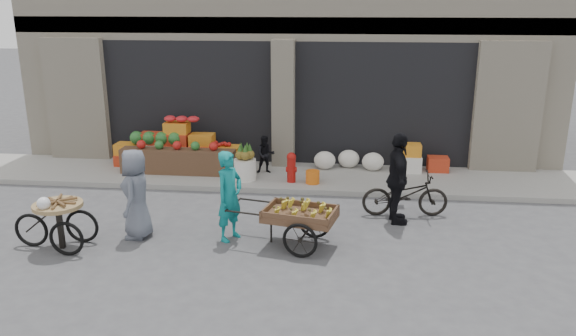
# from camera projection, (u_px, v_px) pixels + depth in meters

# --- Properties ---
(ground) EXTENTS (80.00, 80.00, 0.00)m
(ground) POSITION_uv_depth(u_px,v_px,m) (251.00, 250.00, 9.80)
(ground) COLOR #424244
(ground) RESTS_ON ground
(sidewalk) EXTENTS (18.00, 2.20, 0.12)m
(sidewalk) POSITION_uv_depth(u_px,v_px,m) (279.00, 177.00, 13.69)
(sidewalk) COLOR gray
(sidewalk) RESTS_ON ground
(building) EXTENTS (14.00, 6.45, 7.00)m
(building) POSITION_uv_depth(u_px,v_px,m) (295.00, 29.00, 16.48)
(building) COLOR beige
(building) RESTS_ON ground
(fruit_display) EXTENTS (3.10, 1.12, 1.24)m
(fruit_display) POSITION_uv_depth(u_px,v_px,m) (182.00, 147.00, 14.03)
(fruit_display) COLOR #B93319
(fruit_display) RESTS_ON sidewalk
(pineapple_bin) EXTENTS (0.52, 0.52, 0.50)m
(pineapple_bin) POSITION_uv_depth(u_px,v_px,m) (245.00, 169.00, 13.20)
(pineapple_bin) COLOR silver
(pineapple_bin) RESTS_ON sidewalk
(fire_hydrant) EXTENTS (0.22, 0.22, 0.71)m
(fire_hydrant) POSITION_uv_depth(u_px,v_px,m) (291.00, 166.00, 13.00)
(fire_hydrant) COLOR #A5140F
(fire_hydrant) RESTS_ON sidewalk
(orange_bucket) EXTENTS (0.32, 0.32, 0.30)m
(orange_bucket) POSITION_uv_depth(u_px,v_px,m) (313.00, 177.00, 12.97)
(orange_bucket) COLOR orange
(orange_bucket) RESTS_ON sidewalk
(right_bay_goods) EXTENTS (3.35, 0.60, 0.70)m
(right_bay_goods) POSITION_uv_depth(u_px,v_px,m) (387.00, 159.00, 13.89)
(right_bay_goods) COLOR silver
(right_bay_goods) RESTS_ON sidewalk
(seated_person) EXTENTS (0.51, 0.43, 0.93)m
(seated_person) POSITION_uv_depth(u_px,v_px,m) (266.00, 154.00, 13.67)
(seated_person) COLOR black
(seated_person) RESTS_ON sidewalk
(banana_cart) EXTENTS (2.22, 1.26, 0.87)m
(banana_cart) POSITION_uv_depth(u_px,v_px,m) (298.00, 212.00, 9.80)
(banana_cart) COLOR brown
(banana_cart) RESTS_ON ground
(vendor_woman) EXTENTS (0.63, 0.72, 1.65)m
(vendor_woman) POSITION_uv_depth(u_px,v_px,m) (230.00, 196.00, 10.04)
(vendor_woman) COLOR #107A7C
(vendor_woman) RESTS_ON ground
(tricycle_cart) EXTENTS (1.42, 0.85, 0.95)m
(tricycle_cart) POSITION_uv_depth(u_px,v_px,m) (59.00, 218.00, 9.74)
(tricycle_cart) COLOR #9E7F51
(tricycle_cart) RESTS_ON ground
(vendor_grey) EXTENTS (0.59, 0.85, 1.66)m
(vendor_grey) POSITION_uv_depth(u_px,v_px,m) (136.00, 194.00, 10.15)
(vendor_grey) COLOR slate
(vendor_grey) RESTS_ON ground
(bicycle) EXTENTS (1.76, 0.75, 0.90)m
(bicycle) POSITION_uv_depth(u_px,v_px,m) (405.00, 194.00, 11.27)
(bicycle) COLOR black
(bicycle) RESTS_ON ground
(cyclist) EXTENTS (0.53, 1.09, 1.80)m
(cyclist) POSITION_uv_depth(u_px,v_px,m) (398.00, 179.00, 10.78)
(cyclist) COLOR black
(cyclist) RESTS_ON ground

